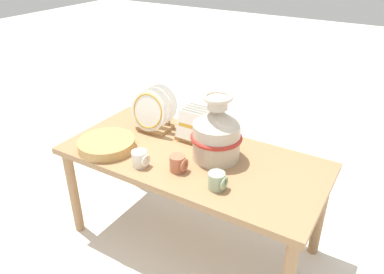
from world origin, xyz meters
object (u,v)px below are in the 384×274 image
Objects in this scene: wicker_charger_stack at (107,144)px; mug_sage_glaze at (217,181)px; mug_terracotta_glaze at (178,163)px; ceramic_vase at (217,132)px; mug_cream_glaze at (140,159)px; dish_rack_square_plates at (195,128)px; dish_rack_round_plates at (153,114)px.

wicker_charger_stack is 3.55× the size of mug_sage_glaze.
mug_terracotta_glaze is at bearing 172.00° from mug_sage_glaze.
mug_terracotta_glaze is at bearing -116.16° from ceramic_vase.
ceramic_vase is at bearing 22.34° from wicker_charger_stack.
mug_terracotta_glaze is (0.18, 0.06, 0.00)m from mug_cream_glaze.
mug_sage_glaze is (0.41, 0.03, 0.00)m from mug_cream_glaze.
mug_cream_glaze is at bearing -175.92° from mug_sage_glaze.
mug_terracotta_glaze is at bearing 18.62° from mug_cream_glaze.
dish_rack_square_plates is 0.40m from mug_cream_glaze.
mug_terracotta_glaze is at bearing -73.08° from dish_rack_square_plates.
ceramic_vase reaches higher than mug_cream_glaze.
dish_rack_square_plates reaches higher than mug_cream_glaze.
mug_sage_glaze is at bearing -47.24° from dish_rack_square_plates.
wicker_charger_stack is (-0.35, -0.34, -0.04)m from dish_rack_square_plates.
mug_sage_glaze is (0.68, -0.01, 0.01)m from wicker_charger_stack.
ceramic_vase is at bearing -31.44° from dish_rack_square_plates.
mug_cream_glaze is 1.00× the size of mug_terracotta_glaze.
ceramic_vase is 0.60m from wicker_charger_stack.
dish_rack_round_plates is 0.33m from wicker_charger_stack.
dish_rack_round_plates is 2.98× the size of mug_cream_glaze.
wicker_charger_stack is 0.45m from mug_terracotta_glaze.
ceramic_vase is at bearing 43.01° from mug_cream_glaze.
dish_rack_square_plates is 0.49m from mug_sage_glaze.
ceramic_vase is 0.25m from dish_rack_square_plates.
dish_rack_round_plates is 0.40m from mug_cream_glaze.
dish_rack_round_plates reaches higher than mug_cream_glaze.
mug_terracotta_glaze is (0.44, 0.02, 0.01)m from wicker_charger_stack.
dish_rack_round_plates is (-0.46, 0.09, -0.04)m from ceramic_vase.
mug_cream_glaze is at bearing -161.38° from mug_terracotta_glaze.
dish_rack_square_plates is 0.61× the size of wicker_charger_stack.
wicker_charger_stack is at bearing 179.04° from mug_sage_glaze.
mug_terracotta_glaze is (0.10, -0.32, -0.03)m from dish_rack_square_plates.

